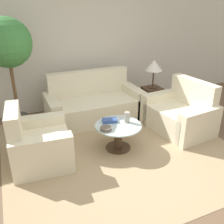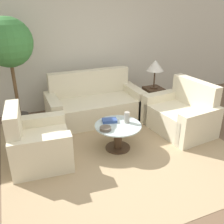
{
  "view_description": "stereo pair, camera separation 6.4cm",
  "coord_description": "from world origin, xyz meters",
  "px_view_note": "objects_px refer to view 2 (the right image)",
  "views": [
    {
      "loc": [
        -1.58,
        -2.45,
        2.23
      ],
      "look_at": [
        -0.08,
        0.99,
        0.55
      ],
      "focal_mm": 40.0,
      "sensor_mm": 36.0,
      "label": 1
    },
    {
      "loc": [
        -1.52,
        -2.47,
        2.23
      ],
      "look_at": [
        -0.08,
        0.99,
        0.55
      ],
      "focal_mm": 40.0,
      "sensor_mm": 36.0,
      "label": 2
    }
  ],
  "objects_px": {
    "loveseat": "(182,115)",
    "potted_plant": "(9,47)",
    "table_lamp": "(155,66)",
    "bowl": "(105,129)",
    "coffee_table": "(118,133)",
    "sofa_main": "(94,104)",
    "vase": "(127,117)",
    "book_stack": "(110,120)",
    "armchair": "(36,144)"
  },
  "relations": [
    {
      "from": "table_lamp",
      "to": "bowl",
      "type": "relative_size",
      "value": 3.4
    },
    {
      "from": "loveseat",
      "to": "coffee_table",
      "type": "xyz_separation_m",
      "value": [
        -1.36,
        -0.17,
        -0.02
      ]
    },
    {
      "from": "vase",
      "to": "potted_plant",
      "type": "bearing_deg",
      "value": 139.58
    },
    {
      "from": "coffee_table",
      "to": "loveseat",
      "type": "bearing_deg",
      "value": 6.91
    },
    {
      "from": "vase",
      "to": "bowl",
      "type": "bearing_deg",
      "value": -165.0
    },
    {
      "from": "armchair",
      "to": "potted_plant",
      "type": "relative_size",
      "value": 0.48
    },
    {
      "from": "coffee_table",
      "to": "vase",
      "type": "distance_m",
      "value": 0.29
    },
    {
      "from": "armchair",
      "to": "coffee_table",
      "type": "bearing_deg",
      "value": -91.35
    },
    {
      "from": "sofa_main",
      "to": "table_lamp",
      "type": "height_order",
      "value": "table_lamp"
    },
    {
      "from": "sofa_main",
      "to": "book_stack",
      "type": "distance_m",
      "value": 1.13
    },
    {
      "from": "armchair",
      "to": "potted_plant",
      "type": "bearing_deg",
      "value": 11.55
    },
    {
      "from": "armchair",
      "to": "bowl",
      "type": "bearing_deg",
      "value": -97.44
    },
    {
      "from": "sofa_main",
      "to": "coffee_table",
      "type": "xyz_separation_m",
      "value": [
        -0.03,
        -1.27,
        -0.02
      ]
    },
    {
      "from": "coffee_table",
      "to": "bowl",
      "type": "distance_m",
      "value": 0.32
    },
    {
      "from": "table_lamp",
      "to": "coffee_table",
      "type": "bearing_deg",
      "value": -139.57
    },
    {
      "from": "table_lamp",
      "to": "potted_plant",
      "type": "relative_size",
      "value": 0.3
    },
    {
      "from": "coffee_table",
      "to": "book_stack",
      "type": "xyz_separation_m",
      "value": [
        -0.08,
        0.16,
        0.18
      ]
    },
    {
      "from": "bowl",
      "to": "book_stack",
      "type": "distance_m",
      "value": 0.29
    },
    {
      "from": "sofa_main",
      "to": "armchair",
      "type": "bearing_deg",
      "value": -138.57
    },
    {
      "from": "bowl",
      "to": "armchair",
      "type": "bearing_deg",
      "value": 167.91
    },
    {
      "from": "coffee_table",
      "to": "potted_plant",
      "type": "bearing_deg",
      "value": 135.85
    },
    {
      "from": "coffee_table",
      "to": "potted_plant",
      "type": "height_order",
      "value": "potted_plant"
    },
    {
      "from": "book_stack",
      "to": "vase",
      "type": "bearing_deg",
      "value": -13.47
    },
    {
      "from": "sofa_main",
      "to": "vase",
      "type": "xyz_separation_m",
      "value": [
        0.14,
        -1.24,
        0.23
      ]
    },
    {
      "from": "table_lamp",
      "to": "vase",
      "type": "relative_size",
      "value": 3.3
    },
    {
      "from": "sofa_main",
      "to": "vase",
      "type": "distance_m",
      "value": 1.27
    },
    {
      "from": "bowl",
      "to": "coffee_table",
      "type": "bearing_deg",
      "value": 18.92
    },
    {
      "from": "sofa_main",
      "to": "coffee_table",
      "type": "bearing_deg",
      "value": -91.39
    },
    {
      "from": "potted_plant",
      "to": "table_lamp",
      "type": "bearing_deg",
      "value": -4.78
    },
    {
      "from": "sofa_main",
      "to": "armchair",
      "type": "relative_size",
      "value": 1.93
    },
    {
      "from": "loveseat",
      "to": "potted_plant",
      "type": "xyz_separation_m",
      "value": [
        -2.77,
        1.2,
        1.23
      ]
    },
    {
      "from": "loveseat",
      "to": "coffee_table",
      "type": "bearing_deg",
      "value": -89.36
    },
    {
      "from": "table_lamp",
      "to": "vase",
      "type": "bearing_deg",
      "value": -136.44
    },
    {
      "from": "book_stack",
      "to": "bowl",
      "type": "bearing_deg",
      "value": -110.31
    },
    {
      "from": "sofa_main",
      "to": "loveseat",
      "type": "xyz_separation_m",
      "value": [
        1.33,
        -1.1,
        -0.0
      ]
    },
    {
      "from": "coffee_table",
      "to": "book_stack",
      "type": "relative_size",
      "value": 2.81
    },
    {
      "from": "table_lamp",
      "to": "armchair",
      "type": "bearing_deg",
      "value": -158.82
    },
    {
      "from": "loveseat",
      "to": "potted_plant",
      "type": "relative_size",
      "value": 0.64
    },
    {
      "from": "sofa_main",
      "to": "bowl",
      "type": "bearing_deg",
      "value": -101.58
    },
    {
      "from": "sofa_main",
      "to": "book_stack",
      "type": "height_order",
      "value": "sofa_main"
    },
    {
      "from": "loveseat",
      "to": "potted_plant",
      "type": "height_order",
      "value": "potted_plant"
    },
    {
      "from": "potted_plant",
      "to": "sofa_main",
      "type": "bearing_deg",
      "value": -3.83
    },
    {
      "from": "coffee_table",
      "to": "armchair",
      "type": "bearing_deg",
      "value": 174.01
    },
    {
      "from": "loveseat",
      "to": "vase",
      "type": "bearing_deg",
      "value": -89.64
    },
    {
      "from": "coffee_table",
      "to": "book_stack",
      "type": "distance_m",
      "value": 0.25
    },
    {
      "from": "sofa_main",
      "to": "potted_plant",
      "type": "bearing_deg",
      "value": 176.17
    },
    {
      "from": "vase",
      "to": "book_stack",
      "type": "xyz_separation_m",
      "value": [
        -0.25,
        0.13,
        -0.07
      ]
    },
    {
      "from": "potted_plant",
      "to": "vase",
      "type": "bearing_deg",
      "value": -40.42
    },
    {
      "from": "vase",
      "to": "book_stack",
      "type": "height_order",
      "value": "vase"
    },
    {
      "from": "potted_plant",
      "to": "bowl",
      "type": "xyz_separation_m",
      "value": [
        1.16,
        -1.45,
        -1.07
      ]
    }
  ]
}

